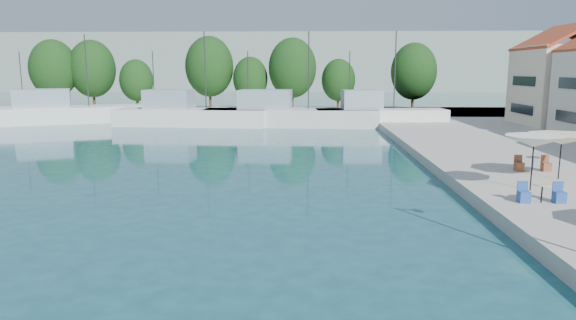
{
  "coord_description": "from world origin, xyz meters",
  "views": [
    {
      "loc": [
        -1.19,
        0.05,
        5.85
      ],
      "look_at": [
        -2.19,
        26.0,
        1.29
      ],
      "focal_mm": 32.0,
      "sensor_mm": 36.0,
      "label": 1
    }
  ],
  "objects_px": {
    "trawler_04": "(377,116)",
    "umbrella_cream": "(562,139)",
    "umbrella_white": "(534,141)",
    "trawler_02": "(188,116)",
    "trawler_03": "(287,116)",
    "trawler_01": "(67,113)"
  },
  "relations": [
    {
      "from": "umbrella_white",
      "to": "umbrella_cream",
      "type": "xyz_separation_m",
      "value": [
        2.37,
        2.43,
        -0.22
      ]
    },
    {
      "from": "trawler_02",
      "to": "umbrella_white",
      "type": "bearing_deg",
      "value": -50.34
    },
    {
      "from": "umbrella_white",
      "to": "trawler_01",
      "type": "bearing_deg",
      "value": 137.31
    },
    {
      "from": "trawler_02",
      "to": "umbrella_white",
      "type": "xyz_separation_m",
      "value": [
        22.62,
        -31.47,
        1.72
      ]
    },
    {
      "from": "trawler_04",
      "to": "umbrella_cream",
      "type": "distance_m",
      "value": 29.81
    },
    {
      "from": "trawler_02",
      "to": "trawler_04",
      "type": "distance_m",
      "value": 20.09
    },
    {
      "from": "umbrella_cream",
      "to": "trawler_03",
      "type": "bearing_deg",
      "value": 116.36
    },
    {
      "from": "trawler_02",
      "to": "trawler_03",
      "type": "bearing_deg",
      "value": 4.95
    },
    {
      "from": "trawler_04",
      "to": "umbrella_cream",
      "type": "relative_size",
      "value": 4.3
    },
    {
      "from": "trawler_03",
      "to": "trawler_04",
      "type": "bearing_deg",
      "value": 3.22
    },
    {
      "from": "trawler_03",
      "to": "umbrella_cream",
      "type": "relative_size",
      "value": 5.72
    },
    {
      "from": "trawler_02",
      "to": "trawler_04",
      "type": "xyz_separation_m",
      "value": [
        20.08,
        0.33,
        0.0
      ]
    },
    {
      "from": "umbrella_white",
      "to": "umbrella_cream",
      "type": "height_order",
      "value": "umbrella_white"
    },
    {
      "from": "trawler_04",
      "to": "umbrella_cream",
      "type": "bearing_deg",
      "value": -84.82
    },
    {
      "from": "umbrella_white",
      "to": "trawler_02",
      "type": "bearing_deg",
      "value": 125.71
    },
    {
      "from": "trawler_03",
      "to": "umbrella_white",
      "type": "height_order",
      "value": "trawler_03"
    },
    {
      "from": "trawler_04",
      "to": "trawler_03",
      "type": "bearing_deg",
      "value": 176.57
    },
    {
      "from": "trawler_02",
      "to": "umbrella_cream",
      "type": "bearing_deg",
      "value": -45.33
    },
    {
      "from": "trawler_04",
      "to": "umbrella_cream",
      "type": "height_order",
      "value": "trawler_04"
    },
    {
      "from": "trawler_01",
      "to": "umbrella_white",
      "type": "distance_m",
      "value": 50.35
    },
    {
      "from": "trawler_02",
      "to": "trawler_03",
      "type": "distance_m",
      "value": 10.51
    },
    {
      "from": "trawler_02",
      "to": "trawler_01",
      "type": "bearing_deg",
      "value": 173.52
    }
  ]
}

